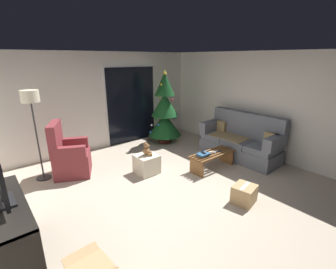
{
  "coord_description": "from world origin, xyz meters",
  "views": [
    {
      "loc": [
        -2.55,
        -2.92,
        2.35
      ],
      "look_at": [
        0.4,
        0.7,
        0.85
      ],
      "focal_mm": 25.75,
      "sensor_mm": 36.0,
      "label": 1
    }
  ],
  "objects_px": {
    "remote_graphite": "(218,151)",
    "remote_white": "(213,152)",
    "book_stack": "(203,155)",
    "cell_phone": "(203,153)",
    "coffee_table": "(213,158)",
    "armchair": "(69,156)",
    "ottoman": "(147,164)",
    "teddy_bear_chestnut": "(147,150)",
    "couch": "(241,141)",
    "floor_lamp": "(31,105)",
    "cardboard_box_taped_mid_floor": "(244,194)",
    "media_shelf": "(9,238)",
    "christmas_tree": "(165,112)"
  },
  "relations": [
    {
      "from": "remote_graphite",
      "to": "floor_lamp",
      "type": "bearing_deg",
      "value": -99.46
    },
    {
      "from": "cell_phone",
      "to": "teddy_bear_chestnut",
      "type": "bearing_deg",
      "value": 166.42
    },
    {
      "from": "book_stack",
      "to": "armchair",
      "type": "height_order",
      "value": "armchair"
    },
    {
      "from": "book_stack",
      "to": "cell_phone",
      "type": "bearing_deg",
      "value": 30.82
    },
    {
      "from": "teddy_bear_chestnut",
      "to": "cardboard_box_taped_mid_floor",
      "type": "bearing_deg",
      "value": -71.72
    },
    {
      "from": "remote_graphite",
      "to": "remote_white",
      "type": "bearing_deg",
      "value": -81.24
    },
    {
      "from": "couch",
      "to": "media_shelf",
      "type": "height_order",
      "value": "couch"
    },
    {
      "from": "armchair",
      "to": "ottoman",
      "type": "distance_m",
      "value": 1.6
    },
    {
      "from": "remote_white",
      "to": "cardboard_box_taped_mid_floor",
      "type": "bearing_deg",
      "value": -160.76
    },
    {
      "from": "cardboard_box_taped_mid_floor",
      "to": "coffee_table",
      "type": "bearing_deg",
      "value": 63.93
    },
    {
      "from": "coffee_table",
      "to": "teddy_bear_chestnut",
      "type": "distance_m",
      "value": 1.46
    },
    {
      "from": "media_shelf",
      "to": "cardboard_box_taped_mid_floor",
      "type": "xyz_separation_m",
      "value": [
        3.22,
        -0.94,
        -0.23
      ]
    },
    {
      "from": "couch",
      "to": "coffee_table",
      "type": "relative_size",
      "value": 1.78
    },
    {
      "from": "coffee_table",
      "to": "book_stack",
      "type": "height_order",
      "value": "book_stack"
    },
    {
      "from": "couch",
      "to": "cell_phone",
      "type": "height_order",
      "value": "couch"
    },
    {
      "from": "coffee_table",
      "to": "christmas_tree",
      "type": "relative_size",
      "value": 0.54
    },
    {
      "from": "couch",
      "to": "floor_lamp",
      "type": "xyz_separation_m",
      "value": [
        -4.05,
        1.84,
        1.11
      ]
    },
    {
      "from": "book_stack",
      "to": "cell_phone",
      "type": "relative_size",
      "value": 1.81
    },
    {
      "from": "couch",
      "to": "christmas_tree",
      "type": "bearing_deg",
      "value": 110.85
    },
    {
      "from": "media_shelf",
      "to": "cardboard_box_taped_mid_floor",
      "type": "height_order",
      "value": "media_shelf"
    },
    {
      "from": "remote_white",
      "to": "cell_phone",
      "type": "height_order",
      "value": "cell_phone"
    },
    {
      "from": "couch",
      "to": "armchair",
      "type": "bearing_deg",
      "value": 154.8
    },
    {
      "from": "ottoman",
      "to": "teddy_bear_chestnut",
      "type": "xyz_separation_m",
      "value": [
        0.01,
        -0.01,
        0.32
      ]
    },
    {
      "from": "couch",
      "to": "media_shelf",
      "type": "bearing_deg",
      "value": -176.6
    },
    {
      "from": "remote_graphite",
      "to": "christmas_tree",
      "type": "bearing_deg",
      "value": -162.2
    },
    {
      "from": "coffee_table",
      "to": "floor_lamp",
      "type": "height_order",
      "value": "floor_lamp"
    },
    {
      "from": "floor_lamp",
      "to": "cardboard_box_taped_mid_floor",
      "type": "distance_m",
      "value": 4.14
    },
    {
      "from": "remote_graphite",
      "to": "cell_phone",
      "type": "height_order",
      "value": "cell_phone"
    },
    {
      "from": "remote_white",
      "to": "cell_phone",
      "type": "distance_m",
      "value": 0.3
    },
    {
      "from": "remote_white",
      "to": "ottoman",
      "type": "relative_size",
      "value": 0.35
    },
    {
      "from": "remote_white",
      "to": "christmas_tree",
      "type": "bearing_deg",
      "value": 37.4
    },
    {
      "from": "armchair",
      "to": "teddy_bear_chestnut",
      "type": "relative_size",
      "value": 3.96
    },
    {
      "from": "cell_phone",
      "to": "christmas_tree",
      "type": "height_order",
      "value": "christmas_tree"
    },
    {
      "from": "cardboard_box_taped_mid_floor",
      "to": "floor_lamp",
      "type": "bearing_deg",
      "value": 128.3
    },
    {
      "from": "armchair",
      "to": "floor_lamp",
      "type": "relative_size",
      "value": 0.63
    },
    {
      "from": "remote_white",
      "to": "remote_graphite",
      "type": "bearing_deg",
      "value": -57.43
    },
    {
      "from": "remote_graphite",
      "to": "book_stack",
      "type": "xyz_separation_m",
      "value": [
        -0.45,
        0.03,
        0.02
      ]
    },
    {
      "from": "book_stack",
      "to": "media_shelf",
      "type": "height_order",
      "value": "media_shelf"
    },
    {
      "from": "remote_white",
      "to": "book_stack",
      "type": "xyz_separation_m",
      "value": [
        -0.3,
        -0.0,
        0.02
      ]
    },
    {
      "from": "book_stack",
      "to": "coffee_table",
      "type": "bearing_deg",
      "value": -1.14
    },
    {
      "from": "remote_white",
      "to": "floor_lamp",
      "type": "bearing_deg",
      "value": 103.58
    },
    {
      "from": "coffee_table",
      "to": "floor_lamp",
      "type": "distance_m",
      "value": 3.76
    },
    {
      "from": "floor_lamp",
      "to": "teddy_bear_chestnut",
      "type": "xyz_separation_m",
      "value": [
        1.78,
        -1.12,
        -0.98
      ]
    },
    {
      "from": "couch",
      "to": "book_stack",
      "type": "height_order",
      "value": "couch"
    },
    {
      "from": "cell_phone",
      "to": "floor_lamp",
      "type": "bearing_deg",
      "value": 169.57
    },
    {
      "from": "coffee_table",
      "to": "cell_phone",
      "type": "xyz_separation_m",
      "value": [
        -0.29,
        0.01,
        0.19
      ]
    },
    {
      "from": "christmas_tree",
      "to": "book_stack",
      "type": "bearing_deg",
      "value": -105.84
    },
    {
      "from": "couch",
      "to": "cardboard_box_taped_mid_floor",
      "type": "xyz_separation_m",
      "value": [
        -1.63,
        -1.23,
        -0.25
      ]
    },
    {
      "from": "couch",
      "to": "remote_white",
      "type": "relative_size",
      "value": 12.56
    },
    {
      "from": "cell_phone",
      "to": "armchair",
      "type": "distance_m",
      "value": 2.78
    }
  ]
}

